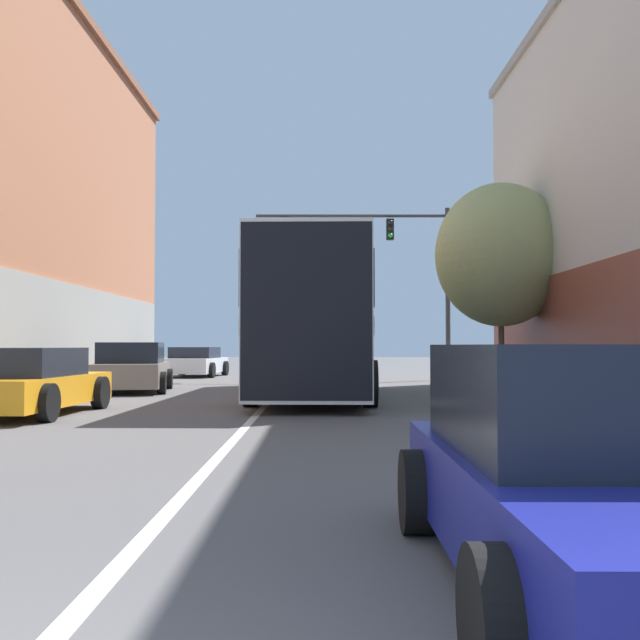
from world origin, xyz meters
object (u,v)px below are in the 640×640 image
at_px(hatchback_foreground, 607,473).
at_px(parked_car_left_far, 34,382).
at_px(parked_car_left_near, 135,368).
at_px(bus, 318,317).
at_px(parked_car_left_mid, 199,362).
at_px(traffic_signal_gantry, 394,256).
at_px(street_tree_near, 504,255).

bearing_deg(hatchback_foreground, parked_car_left_far, 35.47).
distance_m(parked_car_left_near, parked_car_left_far, 7.01).
relative_size(bus, parked_car_left_near, 2.74).
bearing_deg(parked_car_left_mid, parked_car_left_near, -175.25).
bearing_deg(parked_car_left_near, parked_car_left_mid, -7.91).
relative_size(hatchback_foreground, parked_car_left_mid, 0.96).
bearing_deg(traffic_signal_gantry, parked_car_left_mid, 158.63).
relative_size(bus, parked_car_left_far, 2.58).
height_order(bus, parked_car_left_near, bus).
relative_size(parked_car_left_mid, street_tree_near, 0.70).
distance_m(parked_car_left_near, street_tree_near, 11.04).
xyz_separation_m(parked_car_left_near, parked_car_left_far, (-0.15, -7.01, -0.04)).
relative_size(traffic_signal_gantry, street_tree_near, 1.23).
distance_m(hatchback_foreground, street_tree_near, 18.11).
height_order(parked_car_left_near, parked_car_left_far, parked_car_left_near).
bearing_deg(parked_car_left_far, hatchback_foreground, -143.06).
bearing_deg(parked_car_left_far, parked_car_left_near, 0.79).
xyz_separation_m(parked_car_left_far, street_tree_near, (10.68, 7.40, 3.31)).
bearing_deg(parked_car_left_near, bus, -114.55).
height_order(parked_car_left_mid, street_tree_near, street_tree_near).
xyz_separation_m(parked_car_left_mid, street_tree_near, (10.43, -9.85, 3.33)).
bearing_deg(bus, traffic_signal_gantry, -16.49).
relative_size(parked_car_left_near, traffic_signal_gantry, 0.57).
xyz_separation_m(traffic_signal_gantry, street_tree_near, (2.51, -6.75, -0.78)).
relative_size(parked_car_left_near, parked_car_left_far, 0.94).
distance_m(parked_car_left_far, street_tree_near, 13.41).
relative_size(parked_car_left_far, street_tree_near, 0.75).
distance_m(hatchback_foreground, parked_car_left_far, 12.23).
xyz_separation_m(hatchback_foreground, street_tree_near, (3.68, 17.42, 3.31)).
xyz_separation_m(hatchback_foreground, parked_car_left_mid, (-6.76, 27.27, -0.02)).
bearing_deg(hatchback_foreground, parked_car_left_near, 22.46).
xyz_separation_m(parked_car_left_far, traffic_signal_gantry, (8.18, 14.15, 4.09)).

